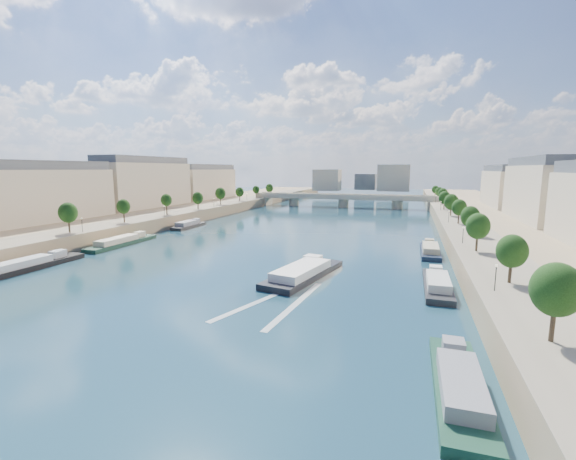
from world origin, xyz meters
The scene contains 16 objects.
ground centered at (0.00, 100.00, 0.00)m, with size 700.00×700.00×0.00m, color #0B2534.
quay_left centered at (-72.00, 100.00, 2.50)m, with size 44.00×520.00×5.00m, color #9E8460.
quay_right centered at (72.00, 100.00, 2.50)m, with size 44.00×520.00×5.00m, color #9E8460.
pave_left centered at (-57.00, 100.00, 5.05)m, with size 14.00×520.00×0.10m, color gray.
pave_right centered at (57.00, 100.00, 5.05)m, with size 14.00×520.00×0.10m, color gray.
trees_left centered at (-55.00, 102.00, 10.48)m, with size 4.80×268.80×8.26m.
trees_right centered at (55.00, 110.00, 10.48)m, with size 4.80×268.80×8.26m.
lamps_left centered at (-52.50, 90.00, 7.78)m, with size 0.36×200.36×4.28m.
lamps_right centered at (52.50, 105.00, 7.78)m, with size 0.36×200.36×4.28m.
buildings_left centered at (-85.00, 112.00, 16.45)m, with size 16.00×226.00×23.20m.
skyline centered at (3.19, 319.52, 14.66)m, with size 79.00×42.00×22.00m.
bridge centered at (0.00, 218.09, 5.08)m, with size 112.00×12.00×8.15m.
tour_barge centered at (18.03, 60.47, 0.98)m, with size 12.82×27.51×3.69m.
wake centered at (18.03, 43.83, 0.02)m, with size 12.82×26.01×0.04m.
moored_barges_left centered at (-45.50, 45.88, 0.84)m, with size 5.00×156.35×3.60m.
moored_barges_right centered at (45.50, 41.24, 0.84)m, with size 5.00×127.92×3.60m.
Camera 1 is at (39.71, -18.39, 23.55)m, focal length 24.00 mm.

